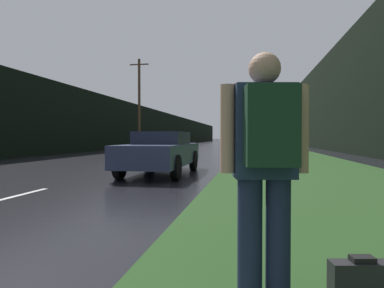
{
  "coord_description": "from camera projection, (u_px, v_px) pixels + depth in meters",
  "views": [
    {
      "loc": [
        4.75,
        -0.31,
        1.21
      ],
      "look_at": [
        2.24,
        14.17,
        0.92
      ],
      "focal_mm": 32.0,
      "sensor_mm": 36.0,
      "label": 1
    }
  ],
  "objects": [
    {
      "name": "utility_pole_far",
      "position": [
        139.0,
        103.0,
        31.86
      ],
      "size": [
        1.8,
        0.24,
        8.49
      ],
      "color": "#4C3823",
      "rests_on": "ground_plane"
    },
    {
      "name": "lane_stripe_b",
      "position": [
        0.0,
        200.0,
        6.55
      ],
      "size": [
        0.12,
        3.0,
        0.01
      ],
      "primitive_type": "cube",
      "color": "silver",
      "rests_on": "ground_plane"
    },
    {
      "name": "car_passing_near",
      "position": [
        161.0,
        152.0,
        11.22
      ],
      "size": [
        1.87,
        4.76,
        1.39
      ],
      "rotation": [
        0.0,
        0.0,
        3.14
      ],
      "color": "#2D3856",
      "rests_on": "ground_plane"
    },
    {
      "name": "treeline_near_side",
      "position": [
        308.0,
        114.0,
        48.14
      ],
      "size": [
        2.0,
        140.0,
        8.97
      ],
      "primitive_type": "cube",
      "color": "black",
      "rests_on": "ground_plane"
    },
    {
      "name": "stop_sign",
      "position": [
        238.0,
        117.0,
        11.96
      ],
      "size": [
        0.7,
        0.07,
        3.11
      ],
      "color": "slate",
      "rests_on": "ground_plane"
    },
    {
      "name": "suitcase",
      "position": [
        362.0,
        283.0,
        2.44
      ],
      "size": [
        0.47,
        0.22,
        0.36
      ],
      "rotation": [
        0.0,
        0.0,
        0.17
      ],
      "color": "#232326",
      "rests_on": "ground_plane"
    },
    {
      "name": "hitchhiker_with_backpack",
      "position": [
        265.0,
        162.0,
        2.39
      ],
      "size": [
        0.62,
        0.48,
        1.81
      ],
      "rotation": [
        0.0,
        0.0,
        0.17
      ],
      "color": "#1E2847",
      "rests_on": "ground_plane"
    },
    {
      "name": "treeline_far_side",
      "position": [
        155.0,
        128.0,
        51.99
      ],
      "size": [
        2.0,
        140.0,
        5.14
      ],
      "primitive_type": "cube",
      "color": "black",
      "rests_on": "ground_plane"
    },
    {
      "name": "lane_stripe_d",
      "position": [
        170.0,
        158.0,
        20.34
      ],
      "size": [
        0.12,
        3.0,
        0.01
      ],
      "primitive_type": "cube",
      "color": "silver",
      "rests_on": "ground_plane"
    },
    {
      "name": "lane_stripe_c",
      "position": [
        129.0,
        168.0,
        13.44
      ],
      "size": [
        0.12,
        3.0,
        0.01
      ],
      "primitive_type": "cube",
      "color": "silver",
      "rests_on": "ground_plane"
    },
    {
      "name": "grass_verge",
      "position": [
        268.0,
        148.0,
        39.4
      ],
      "size": [
        6.0,
        240.0,
        0.02
      ],
      "primitive_type": "cube",
      "color": "#26471E",
      "rests_on": "ground_plane"
    }
  ]
}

